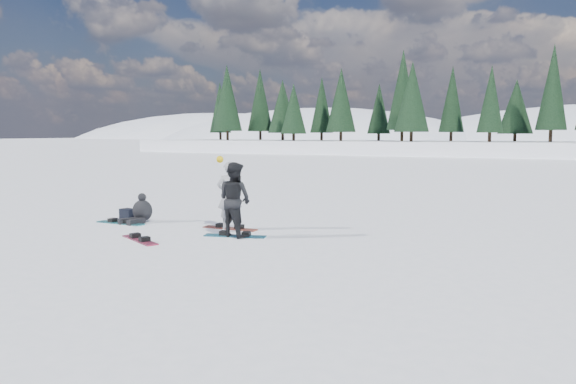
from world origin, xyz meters
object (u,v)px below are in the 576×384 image
object	(u,v)px
snowboarder_man	(235,200)
snowboard_loose_c	(120,223)
snowboarder_woman	(229,195)
snowboard_loose_b	(140,240)
gear_bag	(128,214)
seated_rider	(141,211)

from	to	relation	value
snowboarder_man	snowboard_loose_c	world-z (taller)	snowboarder_man
snowboarder_woman	snowboard_loose_c	distance (m)	3.32
snowboarder_woman	snowboard_loose_b	xyz separation A→B (m)	(-1.03, -2.25, -0.87)
snowboarder_woman	snowboard_loose_b	size ratio (longest dim) A/B	1.26
snowboard_loose_c	snowboarder_man	bearing A→B (deg)	-3.09
snowboarder_man	gear_bag	xyz separation A→B (m)	(-4.19, 0.99, -0.74)
seated_rider	snowboarder_woman	bearing A→B (deg)	20.24
snowboarder_man	snowboard_loose_b	world-z (taller)	snowboarder_man
gear_bag	snowboard_loose_b	size ratio (longest dim) A/B	0.30
gear_bag	snowboard_loose_c	xyz separation A→B (m)	(0.36, -0.72, -0.14)
snowboarder_man	seated_rider	distance (m)	3.62
seated_rider	snowboard_loose_c	size ratio (longest dim) A/B	0.68
snowboarder_woman	snowboarder_man	world-z (taller)	snowboarder_woman
snowboarder_woman	snowboarder_man	bearing A→B (deg)	90.47
snowboarder_man	seated_rider	xyz separation A→B (m)	(-3.49, 0.74, -0.58)
snowboarder_woman	gear_bag	world-z (taller)	snowboarder_woman
snowboard_loose_b	snowboarder_woman	bearing A→B (deg)	92.79
seated_rider	snowboard_loose_b	size ratio (longest dim) A/B	0.68
gear_bag	snowboard_loose_c	size ratio (longest dim) A/B	0.30
seated_rider	gear_bag	distance (m)	0.76
seated_rider	snowboard_loose_b	bearing A→B (deg)	-32.27
snowboarder_man	seated_rider	size ratio (longest dim) A/B	1.74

